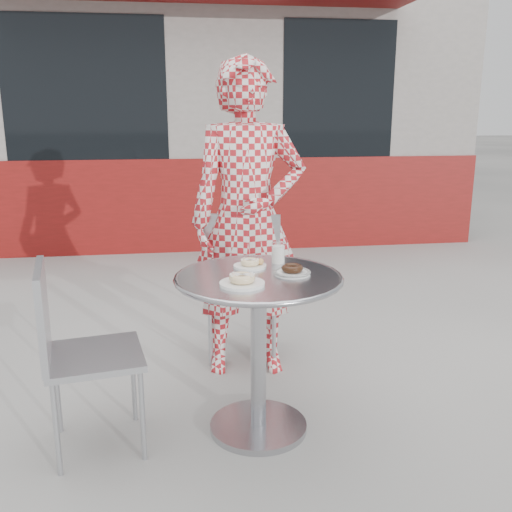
{
  "coord_description": "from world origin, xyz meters",
  "views": [
    {
      "loc": [
        -0.37,
        -2.46,
        1.5
      ],
      "look_at": [
        -0.0,
        0.05,
        0.84
      ],
      "focal_mm": 40.0,
      "sensor_mm": 36.0,
      "label": 1
    }
  ],
  "objects": [
    {
      "name": "chair_far",
      "position": [
        0.04,
        0.84,
        0.29
      ],
      "size": [
        0.53,
        0.53,
        0.93
      ],
      "rotation": [
        0.0,
        0.0,
        2.93
      ],
      "color": "#ACAEB4",
      "rests_on": "ground"
    },
    {
      "name": "seated_person",
      "position": [
        0.04,
        0.67,
        0.89
      ],
      "size": [
        0.67,
        0.46,
        1.79
      ],
      "primitive_type": "imported",
      "rotation": [
        0.0,
        0.0,
        -0.05
      ],
      "color": "#A71920",
      "rests_on": "ground"
    },
    {
      "name": "bistro_table",
      "position": [
        -0.0,
        -0.03,
        0.58
      ],
      "size": [
        0.77,
        0.77,
        0.78
      ],
      "rotation": [
        0.0,
        0.0,
        -0.24
      ],
      "color": "#BABABF",
      "rests_on": "ground"
    },
    {
      "name": "plate_far",
      "position": [
        -0.02,
        0.12,
        0.79
      ],
      "size": [
        0.16,
        0.16,
        0.04
      ],
      "rotation": [
        0.0,
        0.0,
        -0.37
      ],
      "color": "white",
      "rests_on": "bistro_table"
    },
    {
      "name": "plate_near",
      "position": [
        -0.09,
        -0.16,
        0.79
      ],
      "size": [
        0.19,
        0.19,
        0.05
      ],
      "rotation": [
        0.0,
        0.0,
        -0.21
      ],
      "color": "white",
      "rests_on": "bistro_table"
    },
    {
      "name": "milk_cup",
      "position": [
        0.12,
        0.17,
        0.82
      ],
      "size": [
        0.07,
        0.07,
        0.1
      ],
      "rotation": [
        0.0,
        0.0,
        -0.38
      ],
      "color": "white",
      "rests_on": "bistro_table"
    },
    {
      "name": "plate_checker",
      "position": [
        0.15,
        -0.03,
        0.79
      ],
      "size": [
        0.17,
        0.17,
        0.04
      ],
      "rotation": [
        0.0,
        0.0,
        0.13
      ],
      "color": "white",
      "rests_on": "bistro_table"
    },
    {
      "name": "chair_left",
      "position": [
        -0.75,
        -0.06,
        0.27
      ],
      "size": [
        0.48,
        0.48,
        0.87
      ],
      "rotation": [
        0.0,
        0.0,
        1.74
      ],
      "color": "#ACAEB4",
      "rests_on": "ground"
    },
    {
      "name": "ground",
      "position": [
        0.0,
        0.0,
        0.0
      ],
      "size": [
        60.0,
        60.0,
        0.0
      ],
      "primitive_type": "plane",
      "color": "#AAA7A2",
      "rests_on": "ground"
    },
    {
      "name": "storefront",
      "position": [
        -0.0,
        5.56,
        1.49
      ],
      "size": [
        6.02,
        4.55,
        3.0
      ],
      "color": "gray",
      "rests_on": "ground"
    }
  ]
}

